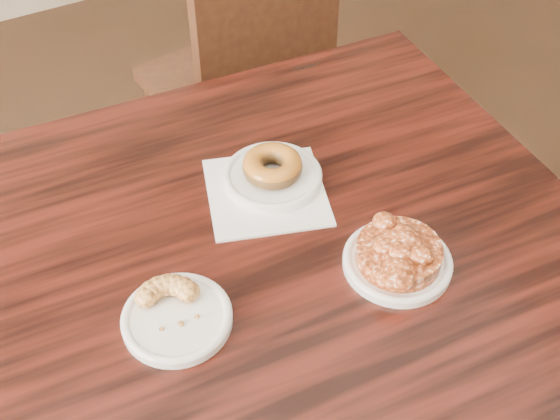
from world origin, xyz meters
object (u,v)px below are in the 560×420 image
cruller_fragment (175,310)px  glazed_donut (272,166)px  cafe_table (285,405)px  apple_fritter (399,250)px  chair_far (232,83)px

cruller_fragment → glazed_donut: bearing=36.1°
cafe_table → apple_fritter: 0.43m
glazed_donut → apple_fritter: size_ratio=0.58×
cafe_table → apple_fritter: bearing=-21.6°
cruller_fragment → cafe_table: bearing=2.1°
apple_fritter → cruller_fragment: bearing=168.6°
glazed_donut → chair_far: bearing=69.9°
chair_far → glazed_donut: bearing=63.0°
glazed_donut → cafe_table: bearing=-112.5°
glazed_donut → cruller_fragment: glazed_donut is taller
chair_far → glazed_donut: chair_far is taller
glazed_donut → cruller_fragment: bearing=-143.9°
cruller_fragment → apple_fritter: bearing=-11.4°
apple_fritter → cruller_fragment: size_ratio=1.56×
cafe_table → glazed_donut: glazed_donut is taller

